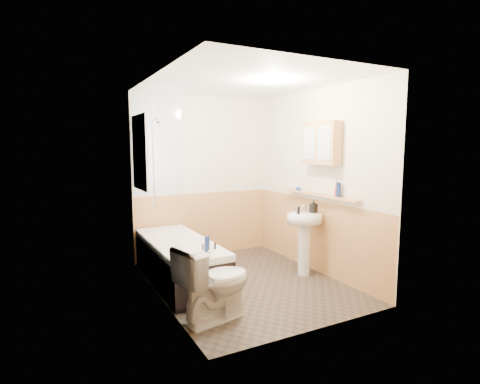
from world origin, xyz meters
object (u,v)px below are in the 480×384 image
toilet (215,282)px  sink (304,231)px  medicine_cabinet (321,143)px  pine_shelf (319,195)px  bathtub (179,260)px

toilet → sink: 1.74m
sink → medicine_cabinet: medicine_cabinet is taller
sink → medicine_cabinet: bearing=-17.7°
sink → pine_shelf: bearing=-3.2°
toilet → medicine_cabinet: (1.77, 0.57, 1.39)m
bathtub → pine_shelf: bearing=-18.3°
sink → pine_shelf: size_ratio=0.67×
bathtub → pine_shelf: 2.03m
medicine_cabinet → toilet: bearing=-162.2°
pine_shelf → toilet: bearing=-161.3°
bathtub → sink: 1.69m
sink → bathtub: bearing=169.5°
toilet → pine_shelf: size_ratio=0.55×
bathtub → pine_shelf: (1.77, -0.59, 0.80)m
sink → pine_shelf: (0.20, -0.04, 0.48)m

